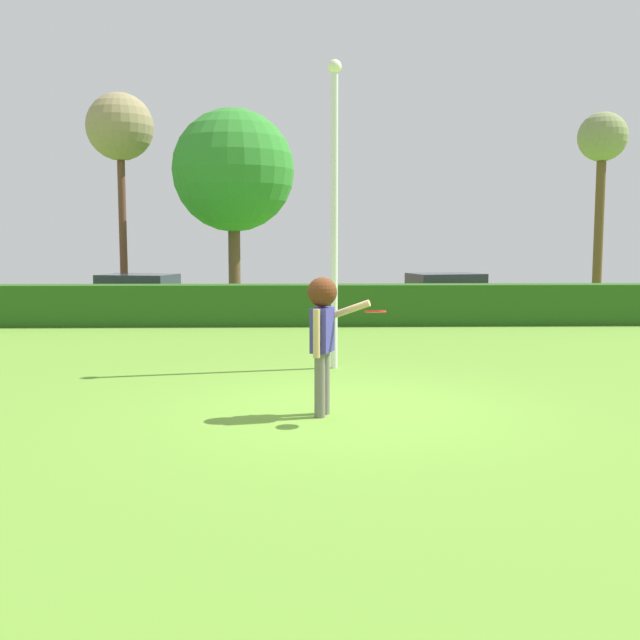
% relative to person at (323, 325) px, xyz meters
% --- Properties ---
extents(ground_plane, '(60.00, 60.00, 0.00)m').
position_rel_person_xyz_m(ground_plane, '(0.33, 0.26, -1.20)').
color(ground_plane, olive).
extents(person, '(0.84, 0.54, 1.81)m').
position_rel_person_xyz_m(person, '(0.00, 0.00, 0.00)').
color(person, slate).
rests_on(person, ground).
extents(frisbee, '(0.27, 0.27, 0.06)m').
position_rel_person_xyz_m(frisbee, '(0.64, -0.36, 0.20)').
color(frisbee, red).
extents(lamppost, '(0.24, 0.24, 5.39)m').
position_rel_person_xyz_m(lamppost, '(0.32, 3.62, 1.81)').
color(lamppost, silver).
rests_on(lamppost, ground).
extents(hedge_row, '(20.98, 0.90, 1.11)m').
position_rel_person_xyz_m(hedge_row, '(0.33, 10.46, -0.64)').
color(hedge_row, '#285819').
rests_on(hedge_row, ground).
extents(parked_car_green, '(4.48, 2.64, 1.25)m').
position_rel_person_xyz_m(parked_car_green, '(-5.33, 13.57, -0.51)').
color(parked_car_green, '#1E6633').
rests_on(parked_car_green, ground).
extents(parked_car_red, '(4.48, 2.62, 1.25)m').
position_rel_person_xyz_m(parked_car_red, '(4.40, 13.97, -0.51)').
color(parked_car_red, '#B21E1E').
rests_on(parked_car_red, ground).
extents(maple_tree, '(4.29, 4.29, 6.90)m').
position_rel_person_xyz_m(maple_tree, '(-2.61, 16.85, 3.53)').
color(maple_tree, brown).
rests_on(maple_tree, ground).
extents(bare_elm_tree, '(2.36, 2.36, 7.48)m').
position_rel_person_xyz_m(bare_elm_tree, '(-6.62, 17.21, 5.00)').
color(bare_elm_tree, brown).
rests_on(bare_elm_tree, ground).
extents(willow_tree, '(1.81, 1.81, 7.03)m').
position_rel_person_xyz_m(willow_tree, '(10.95, 17.96, 4.60)').
color(willow_tree, brown).
rests_on(willow_tree, ground).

